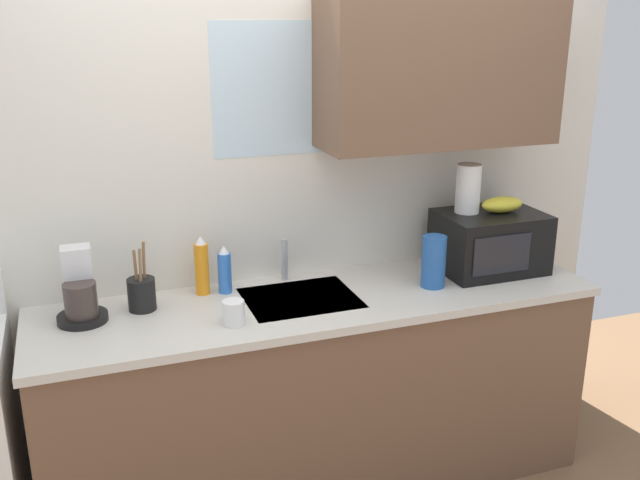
{
  "coord_description": "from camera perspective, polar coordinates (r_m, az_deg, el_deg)",
  "views": [
    {
      "loc": [
        -0.93,
        -2.58,
        2.04
      ],
      "look_at": [
        0.0,
        0.0,
        1.15
      ],
      "focal_mm": 39.95,
      "sensor_mm": 36.0,
      "label": 1
    }
  ],
  "objects": [
    {
      "name": "kitchen_wall_assembly",
      "position": [
        3.15,
        0.2,
        5.59
      ],
      "size": [
        3.12,
        0.42,
        2.5
      ],
      "color": "silver",
      "rests_on": "ground"
    },
    {
      "name": "counter_unit",
      "position": [
        3.17,
        -0.03,
        -11.98
      ],
      "size": [
        2.35,
        0.63,
        0.9
      ],
      "color": "brown",
      "rests_on": "ground"
    },
    {
      "name": "sink_faucet",
      "position": [
        3.13,
        -2.86,
        -1.57
      ],
      "size": [
        0.03,
        0.03,
        0.19
      ],
      "primitive_type": "cylinder",
      "color": "#B2B5BA",
      "rests_on": "counter_unit"
    },
    {
      "name": "microwave",
      "position": [
        3.33,
        13.43,
        -0.13
      ],
      "size": [
        0.46,
        0.35,
        0.27
      ],
      "color": "black",
      "rests_on": "counter_unit"
    },
    {
      "name": "banana_bunch",
      "position": [
        3.31,
        14.37,
        2.77
      ],
      "size": [
        0.2,
        0.11,
        0.07
      ],
      "primitive_type": "ellipsoid",
      "color": "gold",
      "rests_on": "microwave"
    },
    {
      "name": "paper_towel_roll",
      "position": [
        3.25,
        11.78,
        4.06
      ],
      "size": [
        0.11,
        0.11,
        0.22
      ],
      "primitive_type": "cylinder",
      "color": "white",
      "rests_on": "microwave"
    },
    {
      "name": "coffee_maker",
      "position": [
        2.88,
        -18.67,
        -4.08
      ],
      "size": [
        0.19,
        0.21,
        0.28
      ],
      "color": "black",
      "rests_on": "counter_unit"
    },
    {
      "name": "dish_soap_bottle_blue",
      "position": [
        3.01,
        -7.65,
        -2.44
      ],
      "size": [
        0.06,
        0.06,
        0.21
      ],
      "color": "blue",
      "rests_on": "counter_unit"
    },
    {
      "name": "dish_soap_bottle_orange",
      "position": [
        3.01,
        -9.45,
        -2.12
      ],
      "size": [
        0.06,
        0.06,
        0.25
      ],
      "color": "orange",
      "rests_on": "counter_unit"
    },
    {
      "name": "cereal_canister",
      "position": [
        3.08,
        9.09,
        -1.72
      ],
      "size": [
        0.1,
        0.1,
        0.23
      ],
      "primitive_type": "cylinder",
      "color": "#2659A5",
      "rests_on": "counter_unit"
    },
    {
      "name": "mug_white",
      "position": [
        2.73,
        -6.94,
        -5.79
      ],
      "size": [
        0.08,
        0.08,
        0.09
      ],
      "primitive_type": "cylinder",
      "color": "white",
      "rests_on": "counter_unit"
    },
    {
      "name": "utensil_crock",
      "position": [
        2.91,
        -14.1,
        -4.14
      ],
      "size": [
        0.11,
        0.11,
        0.28
      ],
      "color": "black",
      "rests_on": "counter_unit"
    }
  ]
}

